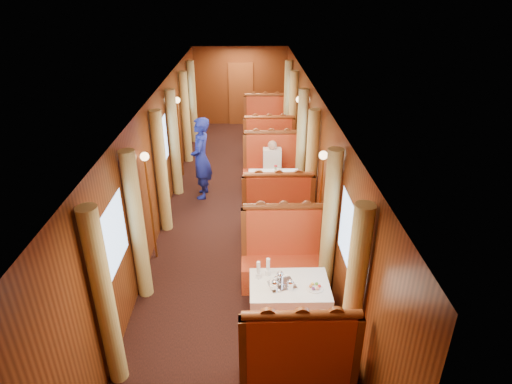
{
  "coord_description": "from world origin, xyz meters",
  "views": [
    {
      "loc": [
        0.22,
        -7.99,
        4.34
      ],
      "look_at": [
        0.35,
        -1.36,
        1.05
      ],
      "focal_mm": 30.0,
      "sensor_mm": 36.0,
      "label": 1
    }
  ],
  "objects_px": {
    "banquette_near_aft": "(283,260)",
    "table_far": "(267,137)",
    "teapot_right": "(290,286)",
    "tea_tray": "(282,285)",
    "teapot_back": "(280,278)",
    "table_near": "(289,306)",
    "banquette_mid_fwd": "(277,214)",
    "banquette_far_aft": "(265,124)",
    "fruit_plate": "(315,287)",
    "banquette_far_fwd": "(268,148)",
    "table_mid": "(274,192)",
    "rose_vase_far": "(268,118)",
    "passenger": "(272,161)",
    "banquette_mid_aft": "(271,170)",
    "banquette_near_fwd": "(297,364)",
    "rose_vase_mid": "(276,168)",
    "teapot_left": "(275,286)",
    "steward": "(201,158)"
  },
  "relations": [
    {
      "from": "banquette_mid_fwd",
      "to": "banquette_near_aft",
      "type": "bearing_deg",
      "value": -90.0
    },
    {
      "from": "banquette_far_fwd",
      "to": "banquette_far_aft",
      "type": "distance_m",
      "value": 2.03
    },
    {
      "from": "teapot_back",
      "to": "table_far",
      "type": "bearing_deg",
      "value": 71.92
    },
    {
      "from": "table_mid",
      "to": "banquette_far_fwd",
      "type": "bearing_deg",
      "value": 90.0
    },
    {
      "from": "teapot_left",
      "to": "passenger",
      "type": "bearing_deg",
      "value": 79.48
    },
    {
      "from": "banquette_near_aft",
      "to": "table_far",
      "type": "bearing_deg",
      "value": 90.0
    },
    {
      "from": "teapot_right",
      "to": "rose_vase_mid",
      "type": "bearing_deg",
      "value": 80.31
    },
    {
      "from": "table_mid",
      "to": "banquette_far_fwd",
      "type": "relative_size",
      "value": 0.78
    },
    {
      "from": "table_far",
      "to": "teapot_left",
      "type": "relative_size",
      "value": 6.96
    },
    {
      "from": "table_far",
      "to": "teapot_back",
      "type": "distance_m",
      "value": 6.97
    },
    {
      "from": "teapot_back",
      "to": "rose_vase_far",
      "type": "xyz_separation_m",
      "value": [
        0.14,
        6.95,
        0.11
      ]
    },
    {
      "from": "tea_tray",
      "to": "teapot_back",
      "type": "height_order",
      "value": "teapot_back"
    },
    {
      "from": "banquette_near_fwd",
      "to": "banquette_mid_aft",
      "type": "height_order",
      "value": "same"
    },
    {
      "from": "banquette_near_fwd",
      "to": "fruit_plate",
      "type": "height_order",
      "value": "banquette_near_fwd"
    },
    {
      "from": "tea_tray",
      "to": "passenger",
      "type": "distance_m",
      "value": 4.31
    },
    {
      "from": "table_near",
      "to": "banquette_mid_fwd",
      "type": "distance_m",
      "value": 2.49
    },
    {
      "from": "teapot_right",
      "to": "steward",
      "type": "bearing_deg",
      "value": 100.89
    },
    {
      "from": "table_near",
      "to": "steward",
      "type": "bearing_deg",
      "value": 110.69
    },
    {
      "from": "table_far",
      "to": "banquette_far_aft",
      "type": "height_order",
      "value": "banquette_far_aft"
    },
    {
      "from": "rose_vase_far",
      "to": "passenger",
      "type": "xyz_separation_m",
      "value": [
        -0.02,
        -2.71,
        -0.19
      ]
    },
    {
      "from": "teapot_right",
      "to": "banquette_near_fwd",
      "type": "bearing_deg",
      "value": -99.09
    },
    {
      "from": "teapot_left",
      "to": "steward",
      "type": "bearing_deg",
      "value": 99.83
    },
    {
      "from": "tea_tray",
      "to": "banquette_near_fwd",
      "type": "bearing_deg",
      "value": -83.9
    },
    {
      "from": "banquette_near_aft",
      "to": "table_far",
      "type": "distance_m",
      "value": 5.99
    },
    {
      "from": "banquette_far_aft",
      "to": "teapot_back",
      "type": "distance_m",
      "value": 7.98
    },
    {
      "from": "table_mid",
      "to": "rose_vase_far",
      "type": "relative_size",
      "value": 2.92
    },
    {
      "from": "banquette_near_aft",
      "to": "banquette_mid_aft",
      "type": "distance_m",
      "value": 3.5
    },
    {
      "from": "table_mid",
      "to": "table_far",
      "type": "bearing_deg",
      "value": 90.0
    },
    {
      "from": "banquette_far_aft",
      "to": "rose_vase_mid",
      "type": "relative_size",
      "value": 3.72
    },
    {
      "from": "table_mid",
      "to": "teapot_back",
      "type": "distance_m",
      "value": 3.48
    },
    {
      "from": "table_mid",
      "to": "passenger",
      "type": "relative_size",
      "value": 1.38
    },
    {
      "from": "tea_tray",
      "to": "rose_vase_far",
      "type": "height_order",
      "value": "rose_vase_far"
    },
    {
      "from": "fruit_plate",
      "to": "passenger",
      "type": "distance_m",
      "value": 4.39
    },
    {
      "from": "table_mid",
      "to": "banquette_mid_aft",
      "type": "distance_m",
      "value": 1.02
    },
    {
      "from": "banquette_mid_aft",
      "to": "teapot_back",
      "type": "xyz_separation_m",
      "value": [
        -0.13,
        -4.47,
        0.39
      ]
    },
    {
      "from": "rose_vase_far",
      "to": "tea_tray",
      "type": "bearing_deg",
      "value": -91.01
    },
    {
      "from": "table_mid",
      "to": "rose_vase_far",
      "type": "distance_m",
      "value": 3.54
    },
    {
      "from": "banquette_far_aft",
      "to": "passenger",
      "type": "height_order",
      "value": "banquette_far_aft"
    },
    {
      "from": "table_far",
      "to": "teapot_right",
      "type": "relative_size",
      "value": 7.28
    },
    {
      "from": "banquette_near_fwd",
      "to": "teapot_left",
      "type": "xyz_separation_m",
      "value": [
        -0.21,
        0.9,
        0.39
      ]
    },
    {
      "from": "tea_tray",
      "to": "teapot_back",
      "type": "distance_m",
      "value": 0.09
    },
    {
      "from": "banquette_mid_aft",
      "to": "teapot_left",
      "type": "bearing_deg",
      "value": -92.54
    },
    {
      "from": "fruit_plate",
      "to": "rose_vase_far",
      "type": "bearing_deg",
      "value": 92.45
    },
    {
      "from": "table_near",
      "to": "tea_tray",
      "type": "distance_m",
      "value": 0.4
    },
    {
      "from": "table_mid",
      "to": "banquette_far_aft",
      "type": "height_order",
      "value": "banquette_far_aft"
    },
    {
      "from": "fruit_plate",
      "to": "table_far",
      "type": "bearing_deg",
      "value": 92.59
    },
    {
      "from": "table_far",
      "to": "teapot_back",
      "type": "xyz_separation_m",
      "value": [
        -0.13,
        -6.95,
        0.44
      ]
    },
    {
      "from": "banquette_mid_fwd",
      "to": "banquette_far_aft",
      "type": "height_order",
      "value": "same"
    },
    {
      "from": "table_near",
      "to": "steward",
      "type": "relative_size",
      "value": 0.58
    },
    {
      "from": "fruit_plate",
      "to": "banquette_far_fwd",
      "type": "bearing_deg",
      "value": 93.02
    }
  ]
}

